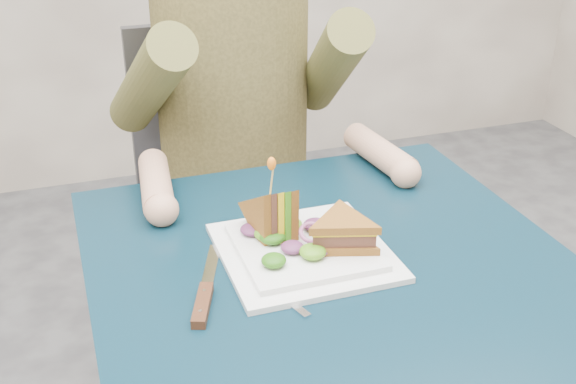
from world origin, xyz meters
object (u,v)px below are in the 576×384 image
object	(u,v)px
chair	(227,185)
diner	(233,51)
fork	(272,288)
sandwich_upright	(272,216)
table	(331,301)
plate	(304,250)
sandwich_flat	(343,232)
knife	(204,297)

from	to	relation	value
chair	diner	bearing A→B (deg)	-90.00
fork	sandwich_upright	bearing A→B (deg)	72.32
table	diner	size ratio (longest dim) A/B	1.01
plate	sandwich_flat	xyz separation A→B (m)	(0.06, -0.03, 0.04)
chair	sandwich_flat	world-z (taller)	chair
sandwich_flat	table	bearing A→B (deg)	-169.16
table	chair	distance (m)	0.70
table	sandwich_flat	distance (m)	0.13
table	chair	world-z (taller)	chair
chair	diner	xyz separation A→B (m)	(-0.00, -0.11, 0.37)
table	diner	bearing A→B (deg)	90.00
sandwich_flat	sandwich_upright	world-z (taller)	sandwich_upright
chair	fork	world-z (taller)	chair
table	knife	size ratio (longest dim) A/B	3.50
chair	knife	bearing A→B (deg)	-106.29
table	diner	xyz separation A→B (m)	(-0.00, 0.58, 0.26)
plate	fork	size ratio (longest dim) A/B	1.48
fork	diner	bearing A→B (deg)	79.73
sandwich_flat	fork	distance (m)	0.15
table	sandwich_upright	size ratio (longest dim) A/B	5.80
diner	sandwich_flat	xyz separation A→B (m)	(0.02, -0.58, -0.14)
diner	fork	world-z (taller)	diner
table	fork	size ratio (longest dim) A/B	4.27
sandwich_upright	knife	world-z (taller)	sandwich_upright
chair	sandwich_flat	size ratio (longest dim) A/B	5.82
sandwich_flat	fork	world-z (taller)	sandwich_flat
plate	knife	world-z (taller)	plate
diner	chair	bearing A→B (deg)	90.00
sandwich_flat	fork	size ratio (longest dim) A/B	0.91
knife	sandwich_flat	bearing A→B (deg)	11.52
diner	sandwich_upright	xyz separation A→B (m)	(-0.08, -0.51, -0.13)
table	knife	xyz separation A→B (m)	(-0.22, -0.04, 0.09)
sandwich_upright	fork	distance (m)	0.14
table	fork	world-z (taller)	fork
sandwich_upright	knife	bearing A→B (deg)	-140.00
table	sandwich_upright	world-z (taller)	sandwich_upright
plate	fork	distance (m)	0.11
diner	fork	xyz separation A→B (m)	(-0.11, -0.63, -0.18)
table	chair	xyz separation A→B (m)	(0.00, 0.69, -0.11)
diner	knife	size ratio (longest dim) A/B	3.47
diner	fork	size ratio (longest dim) A/B	4.24
sandwich_flat	sandwich_upright	xyz separation A→B (m)	(-0.09, 0.07, 0.01)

